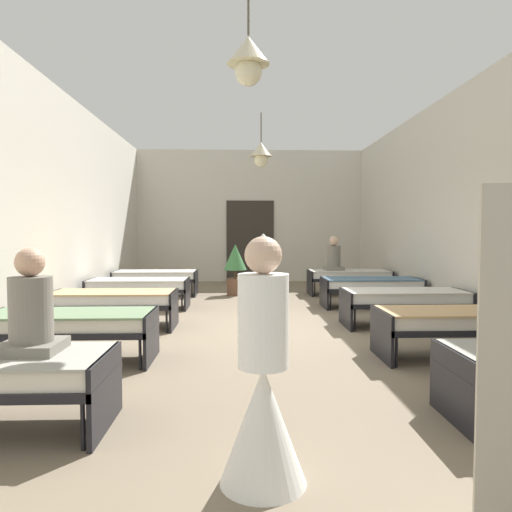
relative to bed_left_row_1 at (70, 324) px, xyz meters
The scene contains 14 objects.
ground_plane 3.00m from the bed_left_row_1, 39.96° to the left, with size 7.23×14.35×0.10m, color #7A6B56.
room_shell 4.32m from the bed_left_row_1, 55.94° to the left, with size 7.03×13.95×3.89m.
bed_left_row_1 is the anchor object (origin of this frame).
bed_right_row_1 4.53m from the bed_left_row_1, ahead, with size 1.90×0.84×0.57m.
bed_left_row_2 1.90m from the bed_left_row_1, 90.00° to the left, with size 1.90×0.84×0.57m.
bed_right_row_2 4.92m from the bed_left_row_1, 22.73° to the left, with size 1.90×0.84×0.57m.
bed_left_row_3 3.80m from the bed_left_row_1, 90.00° to the left, with size 1.90×0.84×0.57m.
bed_right_row_3 5.92m from the bed_left_row_1, 39.96° to the left, with size 1.90×0.84×0.57m.
bed_left_row_4 5.70m from the bed_left_row_1, 90.00° to the left, with size 1.90×0.84×0.57m.
bed_right_row_4 7.28m from the bed_left_row_1, 51.50° to the left, with size 1.90×0.84×0.57m.
nurse_near_aisle 3.43m from the bed_left_row_1, 52.67° to the right, with size 0.52×0.52×1.49m.
patient_seated_primary 7.15m from the bed_left_row_1, 54.08° to the left, with size 0.44×0.44×0.80m.
patient_seated_secondary 1.90m from the bed_left_row_1, 79.10° to the right, with size 0.44×0.44×0.80m.
potted_plant 6.01m from the bed_left_row_1, 72.07° to the left, with size 0.54×0.54×1.19m.
Camera 1 is at (-0.33, -7.41, 1.50)m, focal length 33.73 mm.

